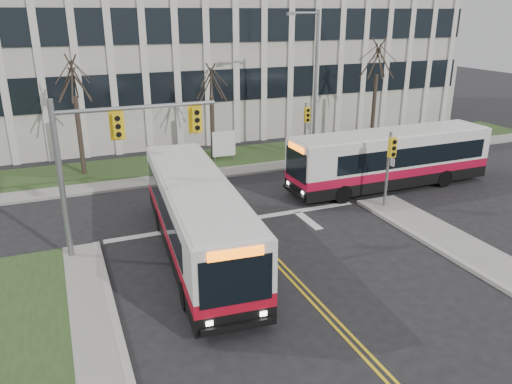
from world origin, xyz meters
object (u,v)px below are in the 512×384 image
object	(u,v)px
bus_main	(197,219)
streetlight	(313,78)
directory_sign	(224,144)
bus_cross	(390,160)

from	to	relation	value
bus_main	streetlight	bearing A→B (deg)	49.54
directory_sign	bus_cross	size ratio (longest dim) A/B	0.18
streetlight	bus_cross	size ratio (longest dim) A/B	0.81
directory_sign	bus_cross	xyz separation A→B (m)	(6.75, -8.00, 0.35)
streetlight	directory_sign	xyz separation A→B (m)	(-5.53, 1.30, -4.02)
directory_sign	bus_cross	bearing A→B (deg)	-49.83
bus_main	bus_cross	world-z (taller)	bus_main
bus_main	bus_cross	xyz separation A→B (m)	(11.89, 3.90, -0.00)
streetlight	bus_cross	xyz separation A→B (m)	(1.22, -6.70, -3.67)
bus_cross	bus_main	bearing A→B (deg)	-72.37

